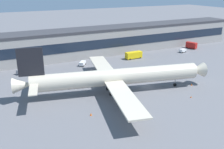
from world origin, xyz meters
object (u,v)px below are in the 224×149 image
Objects in this scene: traffic_cone_0 at (192,85)px; traffic_cone_2 at (91,114)px; stair_truck at (191,45)px; traffic_cone_1 at (191,97)px; baggage_tug at (183,50)px; belt_loader at (24,70)px; follow_me_car at (82,63)px; airliner at (115,77)px; fuel_truck at (134,55)px.

traffic_cone_0 is 41.08m from traffic_cone_2.
stair_truck reaches higher than traffic_cone_1.
baggage_tug is (-10.24, -4.65, -0.89)m from stair_truck.
traffic_cone_1 is (-7.77, -7.87, -0.03)m from traffic_cone_0.
baggage_tug reaches higher than traffic_cone_1.
traffic_cone_0 is at bearing -38.79° from belt_loader.
baggage_tug is at bearing 30.83° from traffic_cone_2.
belt_loader is 1.03× the size of stair_truck.
traffic_cone_2 is at bearing -107.90° from follow_me_car.
traffic_cone_0 is (-29.84, -38.06, -0.75)m from baggage_tug.
stair_truck is (67.59, 35.58, -3.42)m from airliner.
traffic_cone_2 is at bearing -174.20° from traffic_cone_0.
traffic_cone_1 is (-47.85, -50.58, -1.68)m from stair_truck.
traffic_cone_1 is at bearing -99.43° from fuel_truck.
airliner is at bearing -130.37° from fuel_truck.
fuel_truck reaches higher than baggage_tug.
traffic_cone_0 is (51.50, -41.39, -0.82)m from belt_loader.
traffic_cone_1 is (43.73, -49.26, -0.85)m from belt_loader.
stair_truck is 9.74× the size of traffic_cone_0.
airliner is 9.70× the size of belt_loader.
stair_truck is 66.66m from follow_me_car.
fuel_truck is at bearing 46.88° from traffic_cone_2.
airliner is 7.62× the size of fuel_truck.
follow_me_car reaches higher than traffic_cone_1.
traffic_cone_1 is 0.83× the size of traffic_cone_2.
stair_truck reaches higher than traffic_cone_2.
traffic_cone_0 is at bearing 5.80° from traffic_cone_2.
fuel_truck is 1.31× the size of stair_truck.
baggage_tug is 6.40× the size of traffic_cone_1.
fuel_truck is 12.74× the size of traffic_cone_0.
follow_me_car is 6.99× the size of traffic_cone_0.
belt_loader reaches higher than follow_me_car.
traffic_cone_1 is (-7.89, -47.50, -1.58)m from fuel_truck.
traffic_cone_1 is at bearing -48.40° from belt_loader.
traffic_cone_0 is at bearing -14.52° from airliner.
traffic_cone_2 is (-40.87, -4.15, 0.03)m from traffic_cone_0.
traffic_cone_2 is at bearing -139.84° from airliner.
airliner is 16.60× the size of baggage_tug.
belt_loader is 10.96× the size of traffic_cone_1.
airliner is at bearing -91.69° from follow_me_car.
airliner is at bearing 165.48° from traffic_cone_0.
fuel_truck is at bearing -175.60° from stair_truck.
traffic_cone_1 is 33.31m from traffic_cone_2.
belt_loader is at bearing -179.17° from stair_truck.
fuel_truck is 29.77m from baggage_tug.
traffic_cone_2 is at bearing -133.12° from fuel_truck.
airliner reaches higher than belt_loader.
fuel_truck reaches higher than traffic_cone_1.
baggage_tug is at bearing -2.34° from belt_loader.
traffic_cone_2 is at bearing 173.59° from traffic_cone_1.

